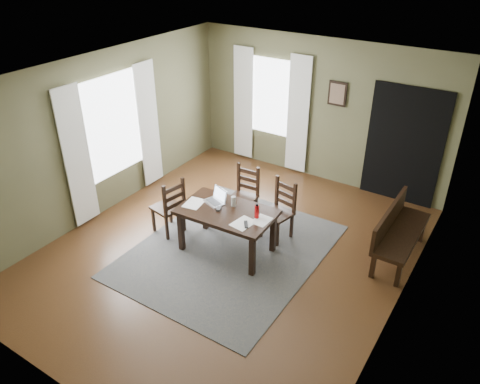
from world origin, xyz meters
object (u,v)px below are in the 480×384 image
Objects in this scene: chair_back_right at (279,211)px; bench at (397,229)px; laptop at (217,198)px; dining_table at (227,215)px; chair_end at (170,207)px; water_bottle at (257,211)px; chair_back_left at (244,195)px.

chair_back_right reaches higher than bench.
bench is 3.95× the size of laptop.
bench reaches higher than dining_table.
chair_end reaches higher than water_bottle.
chair_end reaches higher than laptop.
water_bottle is (0.72, -0.80, 0.35)m from chair_back_left.
chair_end is at bearing 112.19° from bench.
dining_table is 1.51× the size of chair_back_right.
chair_end is 1.55m from water_bottle.
chair_end is 2.62× the size of laptop.
chair_end is (-1.03, -0.09, -0.15)m from dining_table.
chair_back_right is 1.77m from bench.
dining_table is 0.92m from chair_back_left.
water_bottle reaches higher than dining_table.
chair_back_left reaches higher than bench.
chair_back_right is at bearing -12.27° from chair_back_left.
laptop reaches higher than dining_table.
chair_back_left is 4.14× the size of water_bottle.
chair_end is at bearing -132.99° from chair_back_left.
bench is 6.35× the size of water_bottle.
laptop is at bearing 151.06° from dining_table.
chair_back_left is at bearing -176.31° from chair_back_right.
chair_back_left is 1.13m from water_bottle.
dining_table is 1.05m from chair_end.
chair_end is 1.24m from chair_back_left.
chair_back_right is (0.72, -0.11, 0.00)m from chair_back_left.
chair_back_left is at bearing 98.25° from bench.
chair_end reaches higher than dining_table.
chair_back_right reaches higher than laptop.
chair_back_right reaches higher than chair_back_left.
laptop is at bearing 117.45° from chair_end.
bench is at bearing 4.63° from chair_back_left.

